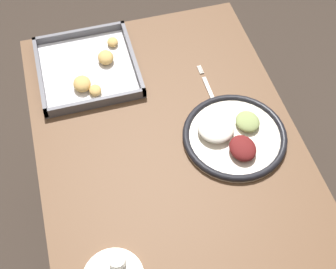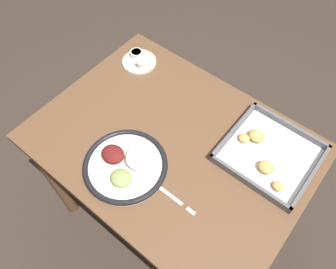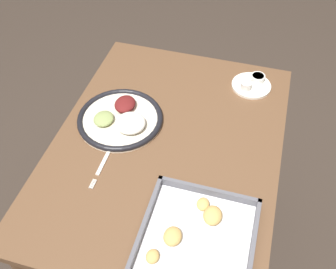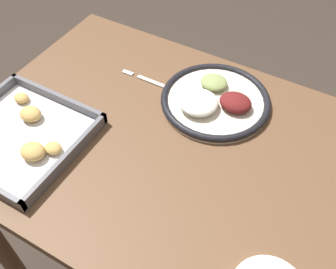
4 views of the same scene
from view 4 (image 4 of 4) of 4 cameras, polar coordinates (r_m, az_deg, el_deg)
ground_plane at (r=1.67m, az=-0.58°, el=-18.16°), size 8.00×8.00×0.00m
dining_table at (r=1.11m, az=-0.83°, el=-5.34°), size 1.02×0.75×0.78m
dinner_plate at (r=1.09m, az=6.81°, el=4.99°), size 0.30×0.30×0.05m
fork at (r=1.15m, az=-1.58°, el=7.37°), size 0.21×0.01×0.00m
baking_tray at (r=1.06m, az=-20.40°, el=-0.10°), size 0.32×0.31×0.04m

